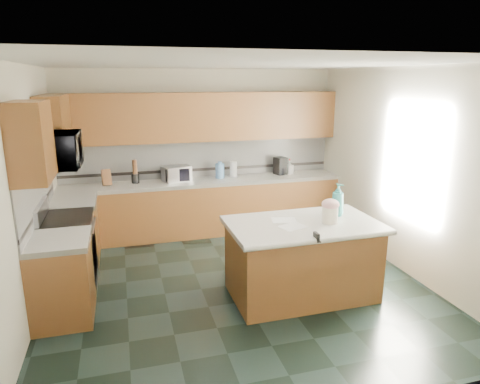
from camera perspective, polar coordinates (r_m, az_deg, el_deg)
name	(u,v)px	position (r m, az deg, el deg)	size (l,w,h in m)	color
floor	(236,284)	(5.57, -0.53, -12.23)	(4.60, 4.60, 0.00)	black
ceiling	(235,63)	(4.96, -0.61, 16.77)	(4.60, 4.60, 0.00)	white
wall_back	(200,151)	(7.32, -5.31, 5.45)	(4.60, 0.04, 2.70)	beige
wall_front	(324,256)	(3.02, 11.08, -8.42)	(4.60, 0.04, 2.70)	beige
wall_left	(23,195)	(5.04, -26.96, -0.37)	(0.04, 4.60, 2.70)	beige
wall_right	(403,171)	(6.11, 20.96, 2.68)	(0.04, 4.60, 2.70)	beige
back_base_cab	(205,208)	(7.22, -4.68, -2.16)	(4.60, 0.60, 0.86)	#341D09
back_countertop	(204,182)	(7.10, -4.76, 1.39)	(4.60, 0.64, 0.06)	white
back_upper_cab	(202,117)	(7.07, -5.15, 9.94)	(4.60, 0.33, 0.78)	#341D09
back_backsplash	(201,158)	(7.31, -5.25, 4.52)	(4.60, 0.02, 0.63)	silver
back_accent_band	(201,169)	(7.34, -5.20, 3.02)	(4.60, 0.01, 0.05)	black
left_base_cab_rear	(75,233)	(6.47, -21.14, -5.18)	(0.60, 0.82, 0.86)	#341D09
left_counter_rear	(72,202)	(6.34, -21.52, -1.26)	(0.64, 0.82, 0.06)	white
left_base_cab_front	(62,281)	(5.06, -22.63, -10.93)	(0.60, 0.72, 0.86)	#341D09
left_counter_front	(57,241)	(4.89, -23.16, -6.04)	(0.64, 0.72, 0.06)	white
left_backsplash	(37,193)	(5.58, -25.47, -0.07)	(0.02, 2.30, 0.63)	silver
left_accent_band	(39,208)	(5.63, -25.20, -1.99)	(0.01, 2.30, 0.05)	black
left_upper_cab_rear	(54,125)	(6.30, -23.54, 8.21)	(0.33, 1.09, 0.78)	#341D09
left_upper_cab_front	(31,142)	(4.67, -26.11, 6.05)	(0.33, 0.72, 0.78)	#341D09
range_body	(69,254)	(5.73, -21.82, -7.70)	(0.60, 0.76, 0.88)	#B7B7BC
range_oven_door	(94,255)	(5.72, -18.87, -7.91)	(0.02, 0.68, 0.55)	black
range_cooktop	(65,219)	(5.58, -22.27, -3.32)	(0.62, 0.78, 0.04)	black
range_handle	(94,226)	(5.58, -18.89, -4.29)	(0.02, 0.02, 0.66)	#B7B7BC
range_backguard	(41,211)	(5.59, -25.03, -2.31)	(0.06, 0.76, 0.18)	#B7B7BC
microwave	(58,150)	(5.40, -23.12, 5.12)	(0.73, 0.50, 0.41)	#B7B7BC
island_base	(302,261)	(5.21, 8.23, -9.14)	(1.65, 0.94, 0.86)	#341D09
island_top	(303,225)	(5.04, 8.42, -4.35)	(1.75, 1.04, 0.06)	white
island_bullnose	(323,241)	(4.60, 11.06, -6.37)	(0.06, 0.06, 1.75)	white
treat_jar	(330,215)	(5.05, 11.90, -2.99)	(0.18, 0.18, 0.19)	#F3E7CE
treat_jar_lid	(331,204)	(5.01, 11.98, -1.61)	(0.20, 0.20, 0.13)	#E5A4A7
treat_jar_knob	(331,201)	(5.00, 12.01, -1.12)	(0.02, 0.02, 0.07)	tan
treat_jar_knob_end_l	(328,201)	(4.98, 11.67, -1.15)	(0.03, 0.03, 0.03)	tan
treat_jar_knob_end_r	(333,200)	(5.01, 12.34, -1.09)	(0.03, 0.03, 0.03)	tan
soap_bottle_island	(338,200)	(5.31, 12.90, -1.00)	(0.15, 0.15, 0.40)	teal
paper_sheet_a	(293,227)	(4.87, 7.07, -4.59)	(0.30, 0.22, 0.00)	white
paper_sheet_b	(284,220)	(5.08, 5.88, -3.74)	(0.29, 0.22, 0.00)	white
clamp_body	(316,237)	(4.57, 10.15, -5.93)	(0.03, 0.10, 0.09)	black
clamp_handle	(319,241)	(4.53, 10.48, -6.42)	(0.02, 0.02, 0.07)	black
knife_block	(106,177)	(7.00, -17.39, 1.86)	(0.14, 0.11, 0.25)	#472814
utensil_crock	(135,178)	(7.04, -13.77, 1.78)	(0.12, 0.12, 0.15)	black
utensil_bundle	(135,167)	(7.00, -13.86, 3.28)	(0.07, 0.07, 0.22)	#472814
toaster_oven	(177,174)	(7.05, -8.46, 2.45)	(0.42, 0.29, 0.25)	#B7B7BC
toaster_oven_door	(178,175)	(6.92, -8.31, 2.22)	(0.38, 0.01, 0.21)	black
paper_towel	(233,169)	(7.27, -0.88, 3.08)	(0.12, 0.12, 0.27)	white
paper_towel_base	(233,176)	(7.30, -0.88, 2.11)	(0.18, 0.18, 0.01)	#B7B7BC
water_jug	(220,171)	(7.18, -2.70, 2.82)	(0.15, 0.15, 0.25)	#6399D5
water_jug_neck	(220,163)	(7.15, -2.71, 3.93)	(0.07, 0.07, 0.04)	#6399D5
coffee_maker	(280,166)	(7.51, 5.40, 3.50)	(0.17, 0.19, 0.30)	black
coffee_carafe	(281,171)	(7.49, 5.50, 2.78)	(0.12, 0.12, 0.12)	black
soap_bottle_back	(289,167)	(7.54, 6.61, 3.30)	(0.11, 0.11, 0.24)	white
soap_back_cap	(290,160)	(7.52, 6.64, 4.31)	(0.02, 0.02, 0.03)	red
window_light_proxy	(412,162)	(5.91, 22.00, 3.68)	(0.02, 1.40, 1.10)	white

